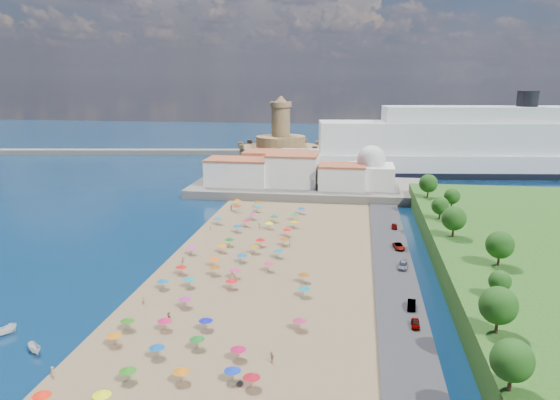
# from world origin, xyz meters

# --- Properties ---
(ground) EXTENTS (700.00, 700.00, 0.00)m
(ground) POSITION_xyz_m (0.00, 0.00, 0.00)
(ground) COLOR #071938
(ground) RESTS_ON ground
(terrace) EXTENTS (90.00, 36.00, 3.00)m
(terrace) POSITION_xyz_m (10.00, 73.00, 1.50)
(terrace) COLOR #59544C
(terrace) RESTS_ON ground
(jetty) EXTENTS (18.00, 70.00, 2.40)m
(jetty) POSITION_xyz_m (-12.00, 108.00, 1.20)
(jetty) COLOR #59544C
(jetty) RESTS_ON ground
(breakwater) EXTENTS (199.03, 34.77, 2.60)m
(breakwater) POSITION_xyz_m (-110.00, 153.00, 1.30)
(breakwater) COLOR #59544C
(breakwater) RESTS_ON ground
(waterfront_buildings) EXTENTS (57.00, 29.00, 11.00)m
(waterfront_buildings) POSITION_xyz_m (-3.05, 73.64, 7.88)
(waterfront_buildings) COLOR silver
(waterfront_buildings) RESTS_ON terrace
(domed_building) EXTENTS (16.00, 16.00, 15.00)m
(domed_building) POSITION_xyz_m (30.00, 71.00, 8.97)
(domed_building) COLOR silver
(domed_building) RESTS_ON terrace
(fortress) EXTENTS (40.00, 40.00, 32.40)m
(fortress) POSITION_xyz_m (-12.00, 138.00, 6.68)
(fortress) COLOR olive
(fortress) RESTS_ON ground
(cruise_ship) EXTENTS (164.71, 43.69, 35.64)m
(cruise_ship) POSITION_xyz_m (73.32, 118.05, 10.56)
(cruise_ship) COLOR black
(cruise_ship) RESTS_ON ground
(beach_parasols) EXTENTS (33.43, 116.23, 2.20)m
(beach_parasols) POSITION_xyz_m (-1.41, -11.02, 2.15)
(beach_parasols) COLOR gray
(beach_parasols) RESTS_ON beach
(beachgoers) EXTENTS (31.54, 99.86, 1.86)m
(beachgoers) POSITION_xyz_m (-3.94, -4.66, 1.12)
(beachgoers) COLOR tan
(beachgoers) RESTS_ON beach
(moored_boats) EXTENTS (12.22, 8.73, 1.67)m
(moored_boats) POSITION_xyz_m (-28.82, -48.48, 0.80)
(moored_boats) COLOR white
(moored_boats) RESTS_ON ground
(parked_cars) EXTENTS (3.04, 64.70, 1.40)m
(parked_cars) POSITION_xyz_m (36.00, -4.57, 1.38)
(parked_cars) COLOR gray
(parked_cars) RESTS_ON promenade
(hillside_trees) EXTENTS (14.50, 110.20, 7.20)m
(hillside_trees) POSITION_xyz_m (48.01, -7.73, 10.05)
(hillside_trees) COLOR #382314
(hillside_trees) RESTS_ON hillside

